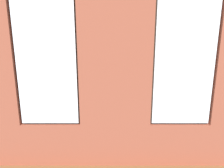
{
  "coord_description": "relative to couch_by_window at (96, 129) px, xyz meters",
  "views": [
    {
      "loc": [
        0.05,
        5.58,
        1.97
      ],
      "look_at": [
        0.05,
        0.4,
        0.91
      ],
      "focal_mm": 28.0,
      "sensor_mm": 36.0,
      "label": 1
    }
  ],
  "objects": [
    {
      "name": "brick_wall_with_windows",
      "position": [
        -0.39,
        0.65,
        1.19
      ],
      "size": [
        6.13,
        0.3,
        3.14
      ],
      "color": "brown",
      "rests_on": "ground_plane"
    },
    {
      "name": "potted_plant_near_tv",
      "position": [
        1.79,
        -1.4,
        0.2
      ],
      "size": [
        0.62,
        0.67,
        1.11
      ],
      "color": "brown",
      "rests_on": "ground_plane"
    },
    {
      "name": "table_plant_small",
      "position": [
        -0.21,
        -2.01,
        0.27
      ],
      "size": [
        0.16,
        0.16,
        0.26
      ],
      "color": "brown",
      "rests_on": "coffee_table"
    },
    {
      "name": "coffee_table",
      "position": [
        -0.21,
        -2.01,
        0.07
      ],
      "size": [
        1.27,
        0.79,
        0.46
      ],
      "color": "#A87547",
      "rests_on": "ground_plane"
    },
    {
      "name": "potted_plant_mid_room_small",
      "position": [
        -0.92,
        -3.02,
        0.05
      ],
      "size": [
        0.33,
        0.33,
        0.58
      ],
      "color": "brown",
      "rests_on": "ground_plane"
    },
    {
      "name": "papasan_chair",
      "position": [
        0.65,
        -4.1,
        0.1
      ],
      "size": [
        1.0,
        1.0,
        0.66
      ],
      "color": "olive",
      "rests_on": "ground_plane"
    },
    {
      "name": "couch_by_window",
      "position": [
        0.0,
        0.0,
        0.0
      ],
      "size": [
        1.87,
        0.87,
        0.8
      ],
      "color": "black",
      "rests_on": "ground_plane"
    },
    {
      "name": "ground_plane",
      "position": [
        -0.39,
        -2.2,
        -0.38
      ],
      "size": [
        6.73,
        6.47,
        0.1
      ],
      "primitive_type": "cube",
      "color": "brown"
    },
    {
      "name": "potted_plant_by_left_couch",
      "position": [
        -2.35,
        -3.52,
        0.09
      ],
      "size": [
        0.43,
        0.43,
        0.61
      ],
      "color": "#9E5638",
      "rests_on": "ground_plane"
    },
    {
      "name": "couch_left",
      "position": [
        -2.75,
        -2.15,
        0.0
      ],
      "size": [
        0.91,
        1.86,
        0.8
      ],
      "rotation": [
        0.0,
        0.0,
        1.55
      ],
      "color": "black",
      "rests_on": "ground_plane"
    },
    {
      "name": "candle_jar",
      "position": [
        -0.05,
        -2.11,
        0.19
      ],
      "size": [
        0.08,
        0.08,
        0.13
      ],
      "primitive_type": "cylinder",
      "color": "#B7333D",
      "rests_on": "coffee_table"
    },
    {
      "name": "media_console",
      "position": [
        2.33,
        -2.34,
        -0.06
      ],
      "size": [
        1.01,
        0.42,
        0.53
      ],
      "primitive_type": "cube",
      "color": "black",
      "rests_on": "ground_plane"
    },
    {
      "name": "cup_ceramic",
      "position": [
        -0.31,
        -1.89,
        0.18
      ],
      "size": [
        0.08,
        0.08,
        0.1
      ],
      "primitive_type": "cylinder",
      "color": "#33567F",
      "rests_on": "coffee_table"
    },
    {
      "name": "potted_plant_corner_near_left",
      "position": [
        -2.89,
        -4.44,
        0.5
      ],
      "size": [
        0.85,
        0.87,
        1.27
      ],
      "color": "beige",
      "rests_on": "ground_plane"
    },
    {
      "name": "tv_flatscreen",
      "position": [
        2.33,
        -2.35,
        0.58
      ],
      "size": [
        1.09,
        0.2,
        0.76
      ],
      "color": "black",
      "rests_on": "media_console"
    },
    {
      "name": "remote_black",
      "position": [
        0.17,
        -1.89,
        0.14
      ],
      "size": [
        0.14,
        0.17,
        0.02
      ],
      "primitive_type": "cube",
      "rotation": [
        0.0,
        0.0,
        2.49
      ],
      "color": "black",
      "rests_on": "coffee_table"
    },
    {
      "name": "white_wall_right",
      "position": [
        2.63,
        -2.0,
        1.24
      ],
      "size": [
        0.1,
        5.47,
        3.14
      ],
      "primitive_type": "cube",
      "color": "white",
      "rests_on": "ground_plane"
    }
  ]
}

